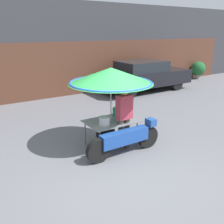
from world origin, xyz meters
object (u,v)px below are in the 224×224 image
at_px(parked_car, 144,75).
at_px(potted_plant, 198,69).
at_px(vendor_motorcycle_cart, 112,85).
at_px(vendor_person, 124,115).

relative_size(parked_car, potted_plant, 4.44).
height_order(vendor_motorcycle_cart, vendor_person, vendor_motorcycle_cart).
distance_m(vendor_motorcycle_cart, potted_plant, 10.95).
bearing_deg(parked_car, vendor_person, -134.05).
xyz_separation_m(vendor_person, parked_car, (4.51, 4.66, -0.13)).
distance_m(vendor_person, potted_plant, 10.86).
height_order(parked_car, potted_plant, parked_car).
bearing_deg(potted_plant, vendor_motorcycle_cart, -151.89).
bearing_deg(vendor_person, vendor_motorcycle_cart, 125.80).
bearing_deg(potted_plant, vendor_person, -150.22).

